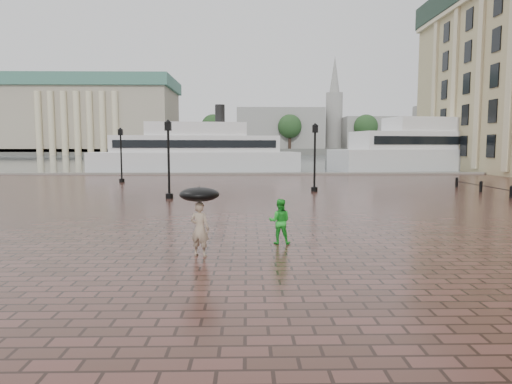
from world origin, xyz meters
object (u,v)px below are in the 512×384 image
at_px(child_pedestrian, 280,221).
at_px(ferry_far, 437,149).
at_px(adult_pedestrian, 200,229).
at_px(ferry_near, 196,152).
at_px(street_lamps, 196,156).

bearing_deg(child_pedestrian, ferry_far, -110.65).
relative_size(adult_pedestrian, child_pedestrian, 1.08).
height_order(ferry_near, ferry_far, ferry_far).
bearing_deg(ferry_near, ferry_far, -1.68).
bearing_deg(ferry_near, street_lamps, -91.65).
relative_size(street_lamps, ferry_far, 0.56).
relative_size(street_lamps, ferry_near, 0.63).
height_order(street_lamps, ferry_near, ferry_near).
bearing_deg(child_pedestrian, adult_pedestrian, 41.41).
bearing_deg(ferry_far, child_pedestrian, -130.45).
distance_m(street_lamps, ferry_near, 22.12).
height_order(street_lamps, adult_pedestrian, street_lamps).
distance_m(street_lamps, ferry_far, 37.32).
height_order(adult_pedestrian, ferry_near, ferry_near).
height_order(adult_pedestrian, child_pedestrian, adult_pedestrian).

